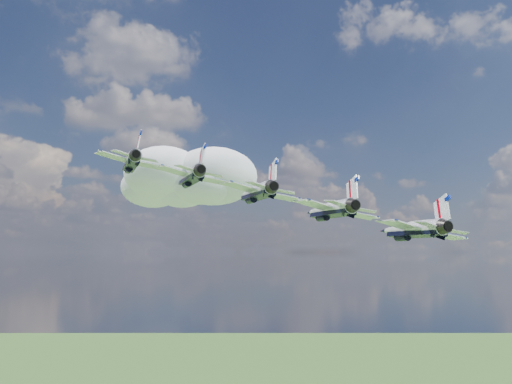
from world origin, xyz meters
name	(u,v)px	position (x,y,z in m)	size (l,w,h in m)	color
cloud_far	(192,186)	(50.90, 170.11, 172.09)	(62.36, 49.00, 24.50)	white
jet_0	(131,162)	(-2.30, -1.55, 154.69)	(10.32, 15.28, 4.56)	white
jet_1	(190,176)	(5.26, -8.59, 151.97)	(10.32, 15.28, 4.56)	silver
jet_2	(256,192)	(12.83, -15.64, 149.25)	(10.32, 15.28, 4.56)	silver
jet_3	(329,209)	(20.39, -22.68, 146.53)	(10.32, 15.28, 4.56)	silver
jet_4	(411,229)	(27.95, -29.73, 143.81)	(10.32, 15.28, 4.56)	white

